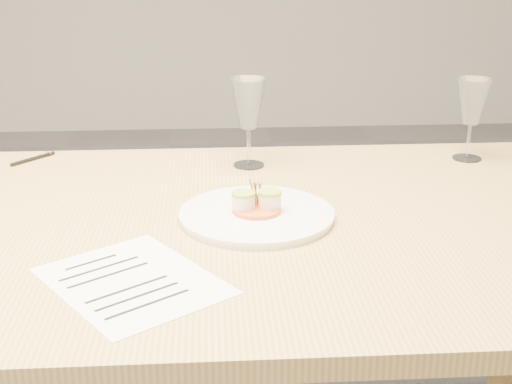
{
  "coord_description": "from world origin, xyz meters",
  "views": [
    {
      "loc": [
        0.27,
        -1.32,
        1.29
      ],
      "look_at": [
        0.36,
        0.02,
        0.8
      ],
      "focal_mm": 50.0,
      "sensor_mm": 36.0,
      "label": 1
    }
  ],
  "objects": [
    {
      "name": "dinner_plate",
      "position": [
        0.36,
        -0.0,
        0.76
      ],
      "size": [
        0.31,
        0.31,
        0.08
      ],
      "rotation": [
        0.0,
        0.0,
        -0.13
      ],
      "color": "white",
      "rests_on": "dining_table"
    },
    {
      "name": "wine_glass_2",
      "position": [
        0.91,
        0.36,
        0.89
      ],
      "size": [
        0.08,
        0.08,
        0.2
      ],
      "color": "white",
      "rests_on": "dining_table"
    },
    {
      "name": "wine_glass_1",
      "position": [
        0.36,
        0.34,
        0.9
      ],
      "size": [
        0.09,
        0.09,
        0.22
      ],
      "color": "white",
      "rests_on": "dining_table"
    },
    {
      "name": "ballpoint_pen",
      "position": [
        -0.18,
        0.42,
        0.75
      ],
      "size": [
        0.09,
        0.1,
        0.01
      ],
      "rotation": [
        0.0,
        0.0,
        0.86
      ],
      "color": "black",
      "rests_on": "dining_table"
    },
    {
      "name": "dining_table",
      "position": [
        0.0,
        0.0,
        0.68
      ],
      "size": [
        2.4,
        1.0,
        0.75
      ],
      "color": "tan",
      "rests_on": "ground"
    },
    {
      "name": "recipe_sheet",
      "position": [
        0.14,
        -0.26,
        0.75
      ],
      "size": [
        0.36,
        0.38,
        0.0
      ],
      "rotation": [
        0.0,
        0.0,
        0.61
      ],
      "color": "white",
      "rests_on": "dining_table"
    }
  ]
}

